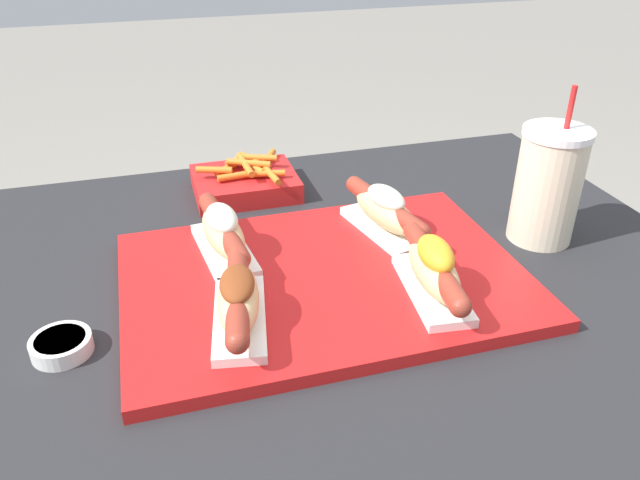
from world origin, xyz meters
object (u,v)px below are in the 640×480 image
sauce_bowl (61,345)px  drink_cup (548,185)px  hot_dog_1 (434,269)px  fries_basket (246,182)px  hot_dog_0 (238,299)px  hot_dog_3 (385,211)px  serving_tray (324,279)px  hot_dog_2 (223,232)px

sauce_bowl → drink_cup: drink_cup is taller
hot_dog_1 → fries_basket: size_ratio=1.16×
hot_dog_0 → hot_dog_1: (0.24, -0.01, 0.00)m
drink_cup → hot_dog_3: bearing=167.2°
sauce_bowl → fries_basket: fries_basket is taller
serving_tray → hot_dog_0: 0.15m
serving_tray → sauce_bowl: size_ratio=7.61×
hot_dog_2 → hot_dog_3: (0.24, -0.00, -0.00)m
serving_tray → sauce_bowl: sauce_bowl is taller
serving_tray → drink_cup: drink_cup is taller
serving_tray → hot_dog_0: bearing=-149.7°
serving_tray → hot_dog_2: bearing=143.7°
hot_dog_1 → sauce_bowl: hot_dog_1 is taller
hot_dog_2 → drink_cup: 0.47m
serving_tray → hot_dog_0: size_ratio=2.64×
serving_tray → hot_dog_1: hot_dog_1 is taller
hot_dog_2 → hot_dog_0: bearing=-92.4°
hot_dog_0 → hot_dog_1: hot_dog_1 is taller
serving_tray → sauce_bowl: 0.33m
hot_dog_1 → hot_dog_2: bearing=144.6°
serving_tray → fries_basket: bearing=98.8°
hot_dog_0 → hot_dog_3: 0.29m
serving_tray → drink_cup: size_ratio=2.26×
drink_cup → fries_basket: (-0.40, 0.28, -0.07)m
hot_dog_2 → sauce_bowl: hot_dog_2 is taller
hot_dog_2 → fries_basket: 0.24m
serving_tray → hot_dog_3: 0.15m
sauce_bowl → hot_dog_2: bearing=33.1°
hot_dog_0 → hot_dog_2: size_ratio=0.99×
hot_dog_1 → drink_cup: 0.26m
drink_cup → fries_basket: size_ratio=1.34×
sauce_bowl → fries_basket: 0.46m
hot_dog_3 → sauce_bowl: bearing=-163.3°
hot_dog_1 → sauce_bowl: size_ratio=2.90×
drink_cup → fries_basket: drink_cup is taller
hot_dog_3 → serving_tray: bearing=-144.4°
serving_tray → hot_dog_2: hot_dog_2 is taller
sauce_bowl → drink_cup: 0.68m
hot_dog_2 → fries_basket: hot_dog_2 is taller
hot_dog_3 → sauce_bowl: size_ratio=2.86×
sauce_bowl → fries_basket: bearing=52.3°
hot_dog_0 → serving_tray: bearing=30.3°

